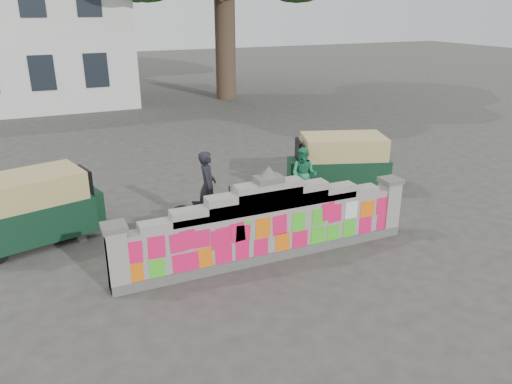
{
  "coord_description": "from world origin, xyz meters",
  "views": [
    {
      "loc": [
        -4.01,
        -8.31,
        4.95
      ],
      "look_at": [
        0.18,
        1.0,
        1.1
      ],
      "focal_mm": 35.0,
      "sensor_mm": 36.0,
      "label": 1
    }
  ],
  "objects_px": {
    "cyclist_rider": "(208,196)",
    "pedestrian": "(304,175)",
    "cyclist_bike": "(209,210)",
    "rickshaw_left": "(34,207)",
    "rickshaw_right": "(340,162)"
  },
  "relations": [
    {
      "from": "cyclist_bike",
      "to": "rickshaw_left",
      "type": "relative_size",
      "value": 0.63
    },
    {
      "from": "cyclist_rider",
      "to": "pedestrian",
      "type": "relative_size",
      "value": 1.12
    },
    {
      "from": "pedestrian",
      "to": "cyclist_bike",
      "type": "bearing_deg",
      "value": -120.41
    },
    {
      "from": "cyclist_bike",
      "to": "pedestrian",
      "type": "relative_size",
      "value": 1.25
    },
    {
      "from": "cyclist_rider",
      "to": "rickshaw_right",
      "type": "height_order",
      "value": "cyclist_rider"
    },
    {
      "from": "cyclist_bike",
      "to": "cyclist_rider",
      "type": "height_order",
      "value": "cyclist_rider"
    },
    {
      "from": "cyclist_bike",
      "to": "pedestrian",
      "type": "bearing_deg",
      "value": -57.5
    },
    {
      "from": "rickshaw_left",
      "to": "cyclist_rider",
      "type": "bearing_deg",
      "value": -29.53
    },
    {
      "from": "cyclist_bike",
      "to": "rickshaw_right",
      "type": "xyz_separation_m",
      "value": [
        4.25,
        1.04,
        0.33
      ]
    },
    {
      "from": "pedestrian",
      "to": "rickshaw_right",
      "type": "xyz_separation_m",
      "value": [
        1.36,
        0.37,
        0.08
      ]
    },
    {
      "from": "rickshaw_left",
      "to": "rickshaw_right",
      "type": "distance_m",
      "value": 7.92
    },
    {
      "from": "rickshaw_left",
      "to": "pedestrian",
      "type": "bearing_deg",
      "value": -17.34
    },
    {
      "from": "cyclist_rider",
      "to": "rickshaw_left",
      "type": "distance_m",
      "value": 3.79
    },
    {
      "from": "cyclist_rider",
      "to": "rickshaw_right",
      "type": "distance_m",
      "value": 4.38
    },
    {
      "from": "cyclist_rider",
      "to": "pedestrian",
      "type": "bearing_deg",
      "value": -57.5
    }
  ]
}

